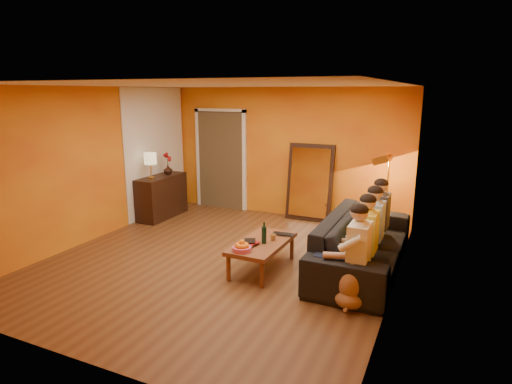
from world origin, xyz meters
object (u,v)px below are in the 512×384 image
at_px(sideboard, 162,197).
at_px(dog, 352,277).
at_px(person_far_right, 380,217).
at_px(tumbler, 273,237).
at_px(wine_bottle, 264,233).
at_px(laptop, 283,235).
at_px(person_mid_right, 374,227).
at_px(vase, 168,170).
at_px(table_lamp, 151,166).
at_px(sofa, 363,243).
at_px(mirror_frame, 310,182).
at_px(person_mid_left, 367,239).
at_px(floor_lamp, 387,198).
at_px(coffee_table, 262,255).
at_px(person_far_left, 359,253).

height_order(sideboard, dog, sideboard).
distance_m(person_far_right, tumbler, 1.76).
relative_size(wine_bottle, laptop, 0.96).
xyz_separation_m(person_mid_right, vase, (-4.37, 1.11, 0.33)).
relative_size(table_lamp, vase, 2.72).
relative_size(sofa, dog, 3.78).
height_order(mirror_frame, person_far_right, mirror_frame).
bearing_deg(sofa, person_mid_left, -163.89).
bearing_deg(sideboard, wine_bottle, -28.78).
relative_size(sideboard, floor_lamp, 0.82).
bearing_deg(person_mid_left, tumbler, -177.43).
xyz_separation_m(floor_lamp, vase, (-4.34, -0.29, 0.22)).
distance_m(dog, tumbler, 1.44).
distance_m(mirror_frame, person_mid_right, 2.51).
bearing_deg(vase, mirror_frame, 16.57).
relative_size(table_lamp, floor_lamp, 0.35).
height_order(coffee_table, tumbler, tumbler).
height_order(person_far_left, person_mid_right, same).
bearing_deg(vase, laptop, -25.55).
relative_size(sideboard, wine_bottle, 3.81).
bearing_deg(table_lamp, person_mid_right, -7.29).
height_order(sofa, person_mid_left, person_mid_left).
bearing_deg(person_far_left, sofa, 97.41).
bearing_deg(table_lamp, floor_lamp, 11.01).
distance_m(coffee_table, person_far_left, 1.54).
relative_size(person_far_left, vase, 6.50).
xyz_separation_m(wine_bottle, vase, (-2.98, 1.89, 0.37)).
bearing_deg(table_lamp, person_far_left, -20.79).
bearing_deg(sofa, person_far_right, -11.31).
bearing_deg(person_mid_right, laptop, -163.22).
bearing_deg(tumbler, person_mid_left, 2.57).
relative_size(dog, person_far_right, 0.58).
xyz_separation_m(person_far_left, person_mid_left, (0.00, 0.55, 0.00)).
relative_size(coffee_table, dog, 1.73).
height_order(sofa, dog, sofa).
relative_size(table_lamp, dog, 0.72).
bearing_deg(tumbler, laptop, 75.38).
relative_size(sofa, laptop, 8.23).
xyz_separation_m(sideboard, person_mid_right, (4.37, -0.86, 0.18)).
xyz_separation_m(sideboard, tumbler, (3.05, -1.47, 0.04)).
distance_m(person_mid_right, person_far_right, 0.55).
relative_size(person_far_right, vase, 6.50).
xyz_separation_m(mirror_frame, laptop, (0.32, -2.32, -0.33)).
bearing_deg(person_mid_right, sofa, -142.43).
bearing_deg(person_mid_left, sideboard, 162.13).
bearing_deg(laptop, person_far_right, 30.83).
relative_size(person_mid_left, tumbler, 13.14).
distance_m(mirror_frame, person_far_left, 3.43).
relative_size(sideboard, sofa, 0.44).
xyz_separation_m(sofa, wine_bottle, (-1.26, -0.68, 0.19)).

